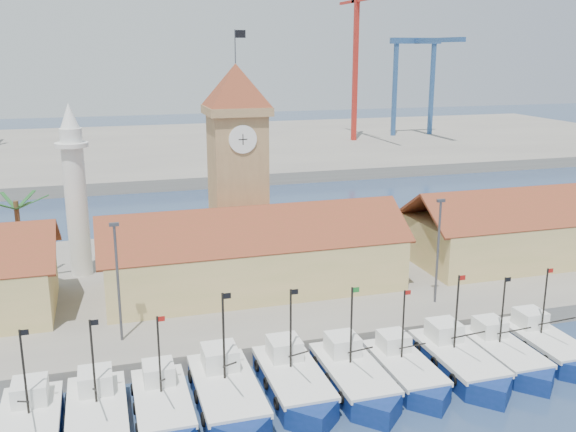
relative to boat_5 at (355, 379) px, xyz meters
name	(u,v)px	position (x,y,z in m)	size (l,w,h in m)	color
ground	(329,418)	(-2.87, -2.76, -0.77)	(400.00, 400.00, 0.00)	navy
quay	(244,280)	(-2.87, 21.24, -0.02)	(140.00, 32.00, 1.50)	gray
terminal	(158,149)	(-2.87, 107.24, 0.23)	(240.00, 80.00, 2.00)	gray
boat_1	(98,421)	(-16.77, -0.23, -0.01)	(3.55, 9.72, 7.35)	navy
boat_2	(163,409)	(-12.84, 0.03, -0.05)	(3.36, 9.21, 6.97)	navy
boat_3	(228,398)	(-8.73, 0.06, 0.06)	(3.88, 10.62, 8.03)	navy
boat_4	(295,384)	(-4.12, 0.52, 0.01)	(3.67, 10.06, 7.61)	navy
boat_5	(355,379)	(0.00, 0.00, 0.00)	(3.61, 9.89, 7.48)	navy
boat_6	(406,372)	(3.85, 0.02, -0.07)	(3.30, 9.03, 6.83)	navy
boat_7	(460,363)	(8.04, -0.02, 0.00)	(3.62, 9.92, 7.50)	navy
boat_8	(506,356)	(11.89, 0.11, -0.06)	(3.33, 9.12, 6.90)	navy
boat_9	(547,347)	(15.81, 0.50, -0.04)	(3.40, 9.33, 7.06)	navy
hall_center	(253,261)	(-2.87, 17.24, 3.21)	(27.04, 10.13, 7.61)	#DBB678
hall_right	(553,233)	(29.13, 17.24, 3.21)	(31.20, 10.13, 7.61)	#DBB678
clock_tower	(237,162)	(-2.87, 23.23, 11.19)	(5.80, 5.80, 22.70)	tan
minaret	(75,190)	(-17.87, 25.24, 8.96)	(3.00, 3.00, 16.30)	silver
palm_tree	(19,236)	(-22.87, 23.24, 5.47)	(5.60, 5.03, 8.39)	brown
lamp_posts	(283,261)	(-2.37, 9.24, 5.70)	(80.70, 0.25, 9.03)	#3F3F44
crane_red_right	(359,44)	(41.67, 100.70, 22.85)	(1.00, 32.96, 38.93)	#B3241B
gantry	(421,60)	(59.13, 103.89, 19.27)	(13.00, 22.00, 23.20)	#2B5084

